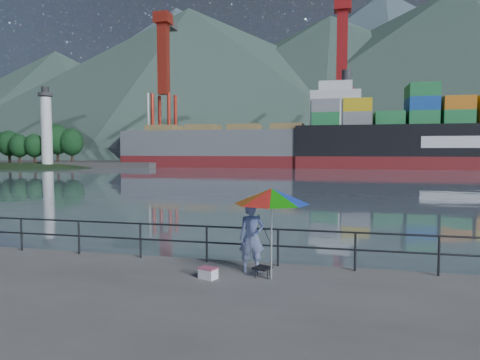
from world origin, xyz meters
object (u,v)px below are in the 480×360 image
object	(u,v)px
bulk_carrier	(259,145)
beach_umbrella	(272,196)
container_ship	(457,134)
cooler_bag	(208,274)
fisherman	(252,237)

from	to	relation	value
bulk_carrier	beach_umbrella	bearing A→B (deg)	-79.46
container_ship	beach_umbrella	bearing A→B (deg)	-106.81
beach_umbrella	cooler_bag	world-z (taller)	beach_umbrella
cooler_bag	container_ship	bearing A→B (deg)	93.38
cooler_bag	bulk_carrier	world-z (taller)	bulk_carrier
beach_umbrella	bulk_carrier	distance (m)	74.47
bulk_carrier	cooler_bag	bearing A→B (deg)	-80.65
fisherman	container_ship	bearing A→B (deg)	54.40
cooler_bag	container_ship	distance (m)	76.85
cooler_bag	container_ship	world-z (taller)	container_ship
beach_umbrella	container_ship	size ratio (longest dim) A/B	0.04
cooler_bag	bulk_carrier	size ratio (longest dim) A/B	0.01
fisherman	container_ship	distance (m)	75.74
cooler_bag	bulk_carrier	distance (m)	74.53
beach_umbrella	fisherman	bearing A→B (deg)	136.54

